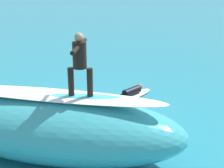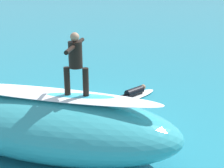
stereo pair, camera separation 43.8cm
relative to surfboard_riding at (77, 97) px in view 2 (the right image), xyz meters
The scene contains 9 objects.
ground_plane 2.89m from the surfboard_riding, 80.95° to the right, with size 120.00×120.00×0.00m, color teal.
wave_crest 1.10m from the surfboard_riding, 14.04° to the right, with size 6.58×2.51×1.62m, color teal.
wave_foam_lip 0.70m from the surfboard_riding, 14.04° to the right, with size 5.59×0.88×0.08m, color white.
surfboard_riding is the anchor object (origin of this frame).
surfer_riding 0.92m from the surfboard_riding, ahead, with size 0.59×1.42×1.50m.
surfboard_paddling 4.81m from the surfboard_riding, 110.34° to the right, with size 2.13×0.55×0.09m, color silver.
surfer_paddling 4.65m from the surfboard_riding, 109.66° to the right, with size 1.31×1.32×0.30m.
foam_patch_near 2.23m from the surfboard_riding, 63.57° to the right, with size 1.07×0.99×0.14m, color white.
foam_patch_mid 2.92m from the surfboard_riding, 159.90° to the right, with size 1.02×0.89×0.11m, color white.
Camera 2 is at (-1.40, 9.61, 4.49)m, focal length 52.41 mm.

